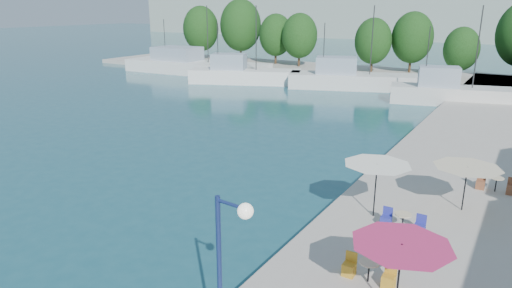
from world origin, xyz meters
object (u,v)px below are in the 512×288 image
Objects in this scene: umbrella_white at (377,170)px; umbrella_cream at (467,172)px; trawler_04 at (454,94)px; trawler_02 at (242,75)px; trawler_01 at (193,66)px; street_lamp at (229,260)px; umbrella_pink at (401,252)px; trawler_03 at (352,80)px.

umbrella_white reaches higher than umbrella_cream.
umbrella_white is (1.64, -31.27, 1.77)m from trawler_04.
trawler_02 and trawler_04 have the same top height.
trawler_04 is at bearing -22.00° from trawler_02.
trawler_01 reaches higher than street_lamp.
umbrella_pink is 0.60× the size of street_lamp.
trawler_01 is 1.57× the size of trawler_02.
trawler_04 is at bearing 99.87° from umbrella_cream.
street_lamp is (27.38, -42.20, 3.02)m from trawler_02.
umbrella_pink is (16.57, -41.25, 1.79)m from trawler_03.
trawler_02 is at bearing -21.47° from trawler_01.
trawler_02 reaches higher than umbrella_cream.
trawler_02 is at bearing 165.72° from trawler_04.
umbrella_white is at bearing -139.56° from umbrella_cream.
trawler_02 is 2.93× the size of street_lamp.
umbrella_pink is at bearing -73.73° from trawler_02.
trawler_01 is 60.35m from street_lamp.
umbrella_cream is (4.95, -28.45, 1.40)m from trawler_04.
umbrella_pink is at bearing -67.08° from umbrella_white.
street_lamp reaches higher than umbrella_white.
trawler_02 is at bearing 131.50° from umbrella_white.
trawler_02 reaches higher than umbrella_pink.
street_lamp is at bearing -52.71° from trawler_01.
street_lamp is (13.73, -45.87, 3.02)m from trawler_03.
umbrella_pink is 7.12m from umbrella_white.
trawler_04 is 4.55× the size of umbrella_white.
trawler_01 reaches higher than umbrella_cream.
trawler_03 and trawler_04 have the same top height.
umbrella_white is at bearing 112.92° from umbrella_pink.
trawler_01 is at bearing 138.14° from umbrella_white.
trawler_02 is 4.91× the size of umbrella_pink.
street_lamp is at bearing -79.56° from trawler_02.
trawler_03 is 12.64m from trawler_04.
trawler_04 is at bearing -36.01° from trawler_03.
umbrella_white is at bearing -101.83° from trawler_04.
trawler_04 is 4.47× the size of umbrella_cream.
trawler_01 is 53.06m from umbrella_cream.
umbrella_cream is 0.60× the size of street_lamp.
trawler_04 is 4.52× the size of umbrella_pink.
trawler_01 is 37.48m from trawler_04.
street_lamp reaches higher than umbrella_cream.
trawler_02 is at bearing 128.81° from umbrella_pink.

